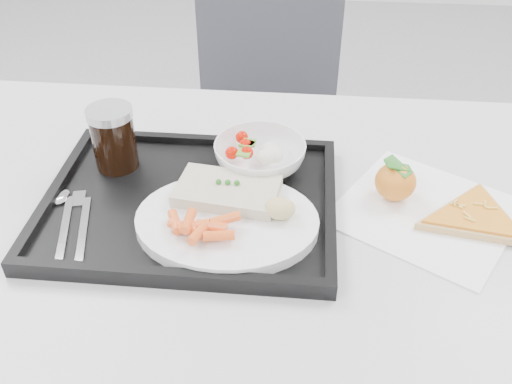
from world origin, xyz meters
The scene contains 14 objects.
table centered at (0.00, 0.30, 0.68)m, with size 1.20×0.80×0.75m.
chair centered at (-0.04, 1.09, 0.54)m, with size 0.44×0.44×0.93m.
tray centered at (-0.09, 0.30, 0.76)m, with size 0.45×0.35×0.03m.
dinner_plate centered at (-0.03, 0.25, 0.77)m, with size 0.27×0.27×0.02m.
fish_fillet centered at (-0.03, 0.30, 0.79)m, with size 0.16×0.11×0.03m.
bread_roll centered at (0.05, 0.25, 0.80)m, with size 0.05×0.05×0.03m.
salad_bowl centered at (0.01, 0.40, 0.79)m, with size 0.15×0.15×0.05m.
cola_glass centered at (-0.23, 0.39, 0.82)m, with size 0.07×0.07×0.11m.
cutlery centered at (-0.27, 0.25, 0.77)m, with size 0.10×0.17×0.01m.
napkin centered at (0.28, 0.32, 0.75)m, with size 0.34×0.33×0.00m.
tangerine centered at (0.23, 0.35, 0.79)m, with size 0.08×0.08×0.07m.
pizza_slice centered at (0.34, 0.31, 0.76)m, with size 0.24×0.24×0.02m.
carrot_pile centered at (-0.06, 0.21, 0.80)m, with size 0.11×0.07×0.02m.
salad_contents centered at (0.01, 0.40, 0.80)m, with size 0.10×0.08×0.03m.
Camera 1 is at (0.08, -0.38, 1.32)m, focal length 40.00 mm.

